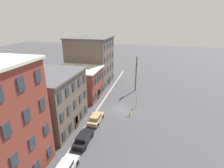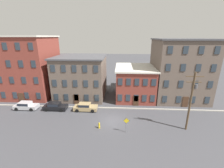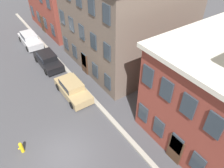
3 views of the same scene
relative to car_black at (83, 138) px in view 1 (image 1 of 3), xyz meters
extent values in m
plane|color=#424247|center=(11.20, -3.33, -0.75)|extent=(200.00, 200.00, 0.00)
cube|color=#9E998E|center=(11.20, 1.17, -0.67)|extent=(56.00, 0.36, 0.16)
cube|color=#2D3842|center=(-9.67, 2.61, 4.25)|extent=(0.90, 0.10, 1.40)
cube|color=#2D3842|center=(-9.67, 2.61, 7.59)|extent=(0.90, 0.10, 1.40)
cube|color=#2D3842|center=(-7.12, 2.61, 0.92)|extent=(0.90, 0.10, 1.40)
cube|color=#2D3842|center=(-7.12, 2.61, 4.25)|extent=(0.90, 0.10, 1.40)
cube|color=#2D3842|center=(-7.12, 2.61, 7.59)|extent=(0.90, 0.10, 1.40)
cube|color=#2D3842|center=(-7.12, 2.61, 10.92)|extent=(0.90, 0.10, 1.40)
cube|color=#2D3842|center=(-4.57, 2.61, 0.92)|extent=(0.90, 0.10, 1.40)
cube|color=#2D3842|center=(-4.57, 2.61, 4.25)|extent=(0.90, 0.10, 1.40)
cube|color=#2D3842|center=(-4.57, 2.61, 7.59)|extent=(0.90, 0.10, 1.40)
cube|color=#2D3842|center=(-4.57, 2.61, 10.92)|extent=(0.90, 0.10, 1.40)
cube|color=#66564C|center=(3.41, 7.65, 3.76)|extent=(10.59, 9.96, 9.02)
cube|color=#4C4C51|center=(3.41, 7.65, 8.42)|extent=(11.09, 10.46, 0.30)
cube|color=#2D3842|center=(-0.83, 2.61, 0.75)|extent=(0.90, 0.10, 1.40)
cube|color=#2D3842|center=(-0.83, 2.61, 3.76)|extent=(0.90, 0.10, 1.40)
cube|color=#2D3842|center=(-0.83, 2.61, 6.77)|extent=(0.90, 0.10, 1.40)
cube|color=#2D3842|center=(1.29, 2.61, 0.75)|extent=(0.90, 0.10, 1.40)
cube|color=#2D3842|center=(1.29, 2.61, 3.76)|extent=(0.90, 0.10, 1.40)
cube|color=#2D3842|center=(1.29, 2.61, 6.77)|extent=(0.90, 0.10, 1.40)
cube|color=#2D3842|center=(3.41, 2.61, 0.75)|extent=(0.90, 0.10, 1.40)
cube|color=#2D3842|center=(3.41, 2.61, 3.76)|extent=(0.90, 0.10, 1.40)
cube|color=#2D3842|center=(3.41, 2.61, 6.77)|extent=(0.90, 0.10, 1.40)
cube|color=#2D3842|center=(5.53, 2.61, 0.75)|extent=(0.90, 0.10, 1.40)
cube|color=#2D3842|center=(5.53, 2.61, 3.76)|extent=(0.90, 0.10, 1.40)
cube|color=#2D3842|center=(5.53, 2.61, 6.77)|extent=(0.90, 0.10, 1.40)
cube|color=#2D3842|center=(7.64, 2.61, 0.75)|extent=(0.90, 0.10, 1.40)
cube|color=#2D3842|center=(7.64, 2.61, 3.76)|extent=(0.90, 0.10, 1.40)
cube|color=#2D3842|center=(7.64, 2.61, 6.77)|extent=(0.90, 0.10, 1.40)
cube|color=#472D1E|center=(3.41, 2.61, 0.35)|extent=(1.10, 0.10, 2.20)
cube|color=brown|center=(15.59, 7.77, 2.60)|extent=(8.10, 10.20, 6.70)
cube|color=silver|center=(15.59, 7.77, 6.10)|extent=(8.60, 10.70, 0.30)
cube|color=#2D3842|center=(12.35, 2.61, 0.93)|extent=(0.90, 0.10, 1.40)
cube|color=#2D3842|center=(12.35, 2.61, 4.27)|extent=(0.90, 0.10, 1.40)
cube|color=#2D3842|center=(13.97, 2.61, 0.93)|extent=(0.90, 0.10, 1.40)
cube|color=#2D3842|center=(13.97, 2.61, 4.27)|extent=(0.90, 0.10, 1.40)
cube|color=#2D3842|center=(15.59, 2.61, 0.93)|extent=(0.90, 0.10, 1.40)
cube|color=#2D3842|center=(15.59, 2.61, 4.27)|extent=(0.90, 0.10, 1.40)
cube|color=#2D3842|center=(17.21, 2.61, 0.93)|extent=(0.90, 0.10, 1.40)
cube|color=#2D3842|center=(17.21, 2.61, 4.27)|extent=(0.90, 0.10, 1.40)
cube|color=#2D3842|center=(18.83, 2.61, 0.93)|extent=(0.90, 0.10, 1.40)
cube|color=#2D3842|center=(18.83, 2.61, 4.27)|extent=(0.90, 0.10, 1.40)
cube|color=#472D1E|center=(15.59, 2.61, 0.35)|extent=(1.10, 0.10, 2.20)
cube|color=#66564C|center=(25.29, 7.99, 5.63)|extent=(10.87, 10.63, 12.75)
cube|color=#4C4C51|center=(25.29, 7.99, 12.15)|extent=(11.37, 11.13, 0.30)
cube|color=#2D3842|center=(21.21, 2.61, 0.85)|extent=(0.90, 0.10, 1.40)
cube|color=#2D3842|center=(21.21, 2.61, 4.03)|extent=(0.90, 0.10, 1.40)
cube|color=#2D3842|center=(21.21, 2.61, 7.22)|extent=(0.90, 0.10, 1.40)
cube|color=#2D3842|center=(21.21, 2.61, 10.41)|extent=(0.90, 0.10, 1.40)
cube|color=#2D3842|center=(23.93, 2.61, 0.85)|extent=(0.90, 0.10, 1.40)
cube|color=#2D3842|center=(23.93, 2.61, 4.03)|extent=(0.90, 0.10, 1.40)
cube|color=#2D3842|center=(23.93, 2.61, 7.22)|extent=(0.90, 0.10, 1.40)
cube|color=#2D3842|center=(23.93, 2.61, 10.41)|extent=(0.90, 0.10, 1.40)
cube|color=#2D3842|center=(26.65, 2.61, 0.85)|extent=(0.90, 0.10, 1.40)
cube|color=#2D3842|center=(26.65, 2.61, 4.03)|extent=(0.90, 0.10, 1.40)
cube|color=#2D3842|center=(26.65, 2.61, 7.22)|extent=(0.90, 0.10, 1.40)
cube|color=#2D3842|center=(26.65, 2.61, 10.41)|extent=(0.90, 0.10, 1.40)
cube|color=#2D3842|center=(29.37, 2.61, 0.85)|extent=(0.90, 0.10, 1.40)
cube|color=#2D3842|center=(29.37, 2.61, 4.03)|extent=(0.90, 0.10, 1.40)
cube|color=#2D3842|center=(29.37, 2.61, 7.22)|extent=(0.90, 0.10, 1.40)
cube|color=#2D3842|center=(29.37, 2.61, 10.41)|extent=(0.90, 0.10, 1.40)
cube|color=#472D1E|center=(25.29, 2.61, 0.35)|extent=(1.10, 0.10, 2.20)
cube|color=#B7B7BC|center=(-5.90, -0.07, 0.41)|extent=(2.20, 1.51, 0.55)
cube|color=#1E232D|center=(-5.90, -0.07, 0.41)|extent=(2.02, 1.58, 0.48)
cylinder|color=black|center=(-4.25, 0.78, -0.42)|extent=(0.66, 0.22, 0.66)
cylinder|color=black|center=(-4.25, -0.92, -0.42)|extent=(0.66, 0.22, 0.66)
cube|color=black|center=(0.07, 0.00, -0.22)|extent=(4.40, 1.80, 0.70)
cube|color=black|center=(-0.13, 0.00, 0.41)|extent=(2.20, 1.51, 0.55)
cube|color=#1E232D|center=(-0.13, 0.00, 0.41)|extent=(2.02, 1.58, 0.48)
cylinder|color=black|center=(1.52, 0.85, -0.42)|extent=(0.66, 0.22, 0.66)
cylinder|color=black|center=(1.52, -0.85, -0.42)|extent=(0.66, 0.22, 0.66)
cylinder|color=black|center=(-1.38, 0.85, -0.42)|extent=(0.66, 0.22, 0.66)
cylinder|color=black|center=(-1.38, -0.85, -0.42)|extent=(0.66, 0.22, 0.66)
cube|color=tan|center=(5.91, 0.04, -0.22)|extent=(4.40, 1.80, 0.70)
cube|color=tan|center=(5.71, 0.04, 0.41)|extent=(2.20, 1.51, 0.55)
cube|color=#1E232D|center=(5.71, 0.04, 0.41)|extent=(2.02, 1.58, 0.48)
cylinder|color=black|center=(7.36, 0.89, -0.42)|extent=(0.66, 0.22, 0.66)
cylinder|color=black|center=(7.36, -0.81, -0.42)|extent=(0.66, 0.22, 0.66)
cylinder|color=black|center=(4.46, 0.89, -0.42)|extent=(0.66, 0.22, 0.66)
cylinder|color=black|center=(4.46, -0.81, -0.42)|extent=(0.66, 0.22, 0.66)
cylinder|color=slate|center=(13.36, -6.37, 0.37)|extent=(0.08, 0.08, 2.23)
cube|color=yellow|center=(13.36, -6.40, 1.19)|extent=(0.83, 0.03, 0.83)
cube|color=black|center=(13.36, -6.39, 1.19)|extent=(0.90, 0.02, 0.90)
cylinder|color=brown|center=(22.45, -5.10, 3.70)|extent=(0.28, 0.28, 8.90)
cube|color=brown|center=(22.45, -5.10, 7.55)|extent=(2.40, 0.12, 0.12)
cube|color=brown|center=(22.45, -5.10, 6.75)|extent=(2.00, 0.12, 0.12)
cylinder|color=#515156|center=(22.80, -5.10, 6.15)|extent=(0.44, 0.44, 0.55)
cylinder|color=yellow|center=(9.29, -5.59, -0.35)|extent=(0.24, 0.24, 0.80)
sphere|color=yellow|center=(9.29, -5.59, 0.10)|extent=(0.22, 0.22, 0.22)
cylinder|color=yellow|center=(9.29, -5.75, -0.30)|extent=(0.10, 0.12, 0.10)
camera|label=1|loc=(-19.92, -9.33, 16.55)|focal=28.00mm
camera|label=2|loc=(12.41, -25.29, 12.71)|focal=24.00mm
camera|label=3|loc=(20.19, -5.47, 12.53)|focal=35.00mm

